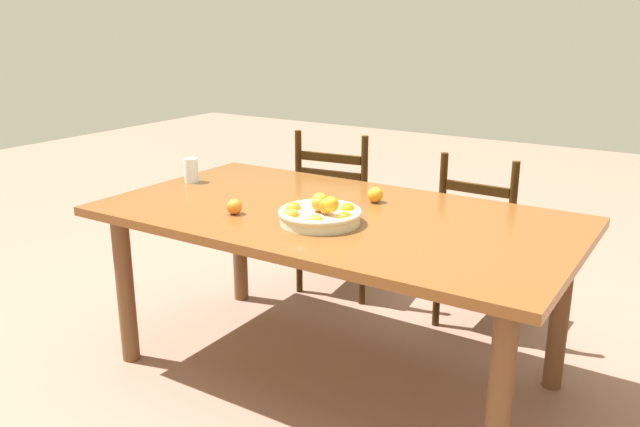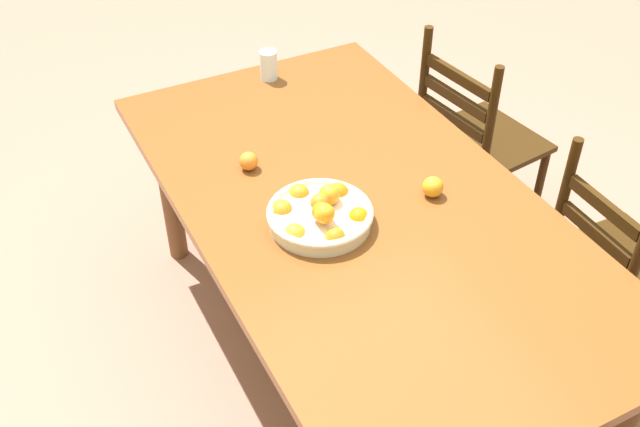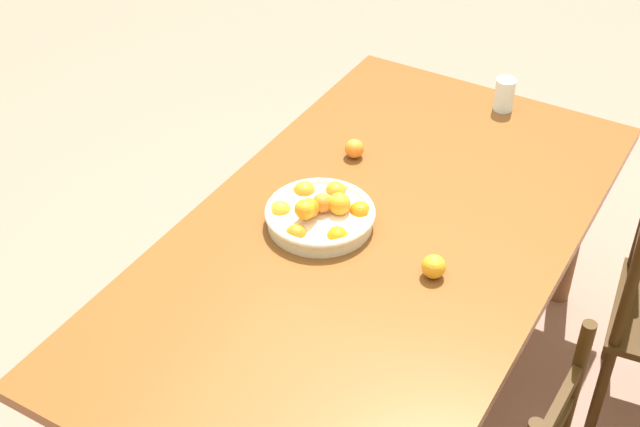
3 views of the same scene
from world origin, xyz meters
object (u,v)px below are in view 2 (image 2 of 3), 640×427
(chair_by_cabinet, at_px, (612,268))
(fruit_bowl, at_px, (320,214))
(orange_loose_1, at_px, (433,187))
(dining_table, at_px, (360,224))
(drinking_glass, at_px, (269,65))
(orange_loose_0, at_px, (249,161))
(chair_near_window, at_px, (475,142))

(chair_by_cabinet, bearing_deg, fruit_bowl, 71.82)
(orange_loose_1, bearing_deg, dining_table, -107.49)
(chair_by_cabinet, distance_m, drinking_glass, 1.48)
(chair_by_cabinet, distance_m, orange_loose_0, 1.31)
(dining_table, height_order, chair_near_window, chair_near_window)
(fruit_bowl, bearing_deg, orange_loose_1, 84.07)
(orange_loose_0, xyz_separation_m, drinking_glass, (-0.53, 0.31, 0.03))
(chair_by_cabinet, height_order, orange_loose_0, chair_by_cabinet)
(dining_table, bearing_deg, chair_by_cabinet, 64.85)
(chair_by_cabinet, xyz_separation_m, drinking_glass, (-1.23, -0.73, 0.37))
(drinking_glass, bearing_deg, fruit_bowl, -14.47)
(chair_near_window, xyz_separation_m, orange_loose_0, (0.12, -1.06, 0.32))
(fruit_bowl, height_order, drinking_glass, fruit_bowl)
(chair_near_window, distance_m, chair_by_cabinet, 0.83)
(chair_near_window, xyz_separation_m, chair_by_cabinet, (0.83, -0.02, -0.02))
(dining_table, distance_m, chair_near_window, 0.96)
(dining_table, xyz_separation_m, orange_loose_1, (0.07, 0.22, 0.12))
(orange_loose_0, relative_size, drinking_glass, 0.54)
(chair_near_window, height_order, orange_loose_0, chair_near_window)
(chair_near_window, relative_size, orange_loose_0, 14.75)
(chair_near_window, xyz_separation_m, drinking_glass, (-0.41, -0.75, 0.35))
(orange_loose_1, height_order, drinking_glass, drinking_glass)
(drinking_glass, bearing_deg, dining_table, -4.57)
(dining_table, distance_m, orange_loose_1, 0.26)
(chair_near_window, distance_m, orange_loose_0, 1.12)
(orange_loose_1, bearing_deg, drinking_glass, -170.55)
(chair_near_window, relative_size, orange_loose_1, 13.77)
(dining_table, relative_size, orange_loose_1, 28.80)
(orange_loose_0, bearing_deg, dining_table, 36.22)
(dining_table, distance_m, orange_loose_0, 0.43)
(chair_by_cabinet, bearing_deg, chair_near_window, 0.30)
(orange_loose_1, bearing_deg, fruit_bowl, -95.93)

